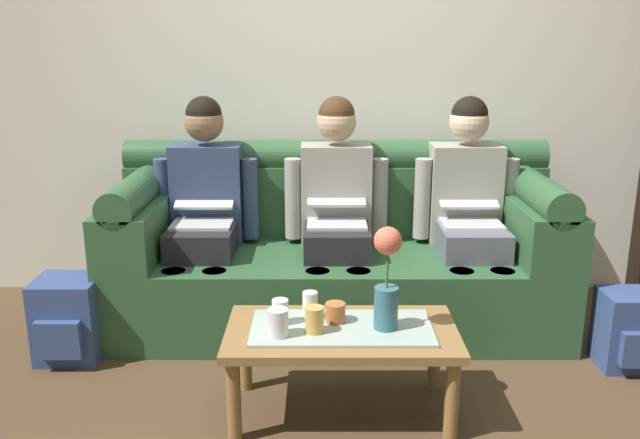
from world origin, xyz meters
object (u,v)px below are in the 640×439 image
object	(u,v)px
person_middle	(336,204)
cup_far_right	(280,312)
backpack_right	(632,331)
coffee_table	(342,340)
person_left	(205,204)
backpack_left	(69,320)
cup_far_left	(314,320)
cup_far_center	(310,305)
cup_near_right	(278,323)
flower_vase	(387,278)
couch	(336,255)
cup_near_left	(335,313)
person_right	(468,204)

from	to	relation	value
person_middle	cup_far_right	distance (m)	0.99
cup_far_right	backpack_right	bearing A→B (deg)	13.06
coffee_table	backpack_right	world-z (taller)	coffee_table
person_left	person_middle	size ratio (longest dim) A/B	1.00
cup_far_right	backpack_left	world-z (taller)	cup_far_right
cup_far_left	backpack_right	bearing A→B (deg)	17.12
cup_far_center	cup_far_right	xyz separation A→B (m)	(-0.12, -0.05, -0.01)
backpack_left	cup_near_right	bearing A→B (deg)	-28.91
backpack_left	flower_vase	bearing A→B (deg)	-18.92
backpack_right	couch	bearing A→B (deg)	157.96
couch	cup_near_left	world-z (taller)	couch
person_right	cup_far_center	world-z (taller)	person_right
coffee_table	couch	bearing A→B (deg)	90.00
cup_far_right	backpack_left	distance (m)	1.18
cup_far_left	person_middle	bearing A→B (deg)	83.81
coffee_table	cup_far_right	world-z (taller)	cup_far_right
couch	person_right	xyz separation A→B (m)	(0.71, -0.00, 0.29)
person_right	backpack_right	xyz separation A→B (m)	(0.68, -0.56, -0.48)
cup_far_left	cup_far_right	world-z (taller)	cup_far_left
person_middle	backpack_left	bearing A→B (deg)	-160.11
cup_near_right	cup_far_center	size ratio (longest dim) A/B	0.96
cup_near_right	person_left	bearing A→B (deg)	113.28
backpack_right	cup_near_right	bearing A→B (deg)	-163.17
couch	cup_far_left	bearing A→B (deg)	-96.16
cup_far_left	person_left	bearing A→B (deg)	120.27
cup_near_left	cup_far_left	xyz separation A→B (m)	(-0.09, -0.10, 0.01)
coffee_table	cup_far_right	bearing A→B (deg)	173.28
person_left	backpack_left	size ratio (longest dim) A/B	3.02
flower_vase	cup_far_right	xyz separation A→B (m)	(-0.43, 0.04, -0.16)
cup_far_center	cup_far_right	world-z (taller)	cup_far_center
backpack_right	person_middle	bearing A→B (deg)	158.12
cup_near_right	backpack_left	size ratio (longest dim) A/B	0.28
flower_vase	cup_far_right	world-z (taller)	flower_vase
flower_vase	cup_far_right	distance (m)	0.46
flower_vase	backpack_left	bearing A→B (deg)	161.08
backpack_right	flower_vase	bearing A→B (deg)	-160.81
person_right	cup_near_left	bearing A→B (deg)	-128.48
coffee_table	cup_far_right	xyz separation A→B (m)	(-0.25, 0.03, 0.11)
cup_near_right	backpack_right	bearing A→B (deg)	16.83
person_right	flower_vase	world-z (taller)	person_right
backpack_left	cup_near_left	bearing A→B (deg)	-19.26
cup_near_left	cup_far_center	world-z (taller)	cup_far_center
cup_near_left	cup_far_right	size ratio (longest dim) A/B	0.81
person_left	cup_near_right	xyz separation A→B (m)	(0.45, -1.05, -0.21)
couch	coffee_table	bearing A→B (deg)	-90.00
flower_vase	backpack_left	xyz separation A→B (m)	(-1.48, 0.51, -0.40)
person_middle	cup_near_left	xyz separation A→B (m)	(-0.03, -0.92, -0.23)
cup_far_right	cup_far_center	bearing A→B (deg)	23.17
cup_far_left	backpack_left	distance (m)	1.34
flower_vase	backpack_left	size ratio (longest dim) A/B	1.04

